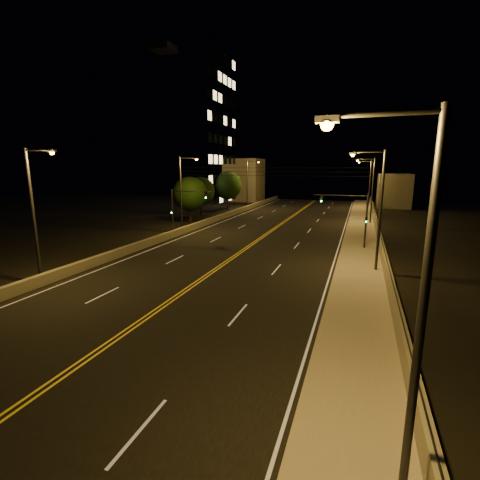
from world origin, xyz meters
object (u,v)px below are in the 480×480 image
(streetlight_5, at_px, (183,189))
(tree_2, at_px, (228,186))
(streetlight_4, at_px, (36,208))
(streetlight_0, at_px, (410,292))
(tree_1, at_px, (201,191))
(building_tower, at_px, (167,132))
(streetlight_1, at_px, (377,204))
(streetlight_3, at_px, (368,181))
(traffic_signal_right, at_px, (355,214))
(tree_0, at_px, (190,194))
(streetlight_6, at_px, (249,181))
(streetlight_2, at_px, (371,187))
(traffic_signal_left, at_px, (181,207))

(streetlight_5, xyz_separation_m, tree_2, (-3.52, 23.96, -0.76))
(streetlight_4, xyz_separation_m, streetlight_5, (0.00, 20.29, 0.00))
(streetlight_0, distance_m, tree_2, 59.08)
(tree_1, bearing_deg, building_tower, 138.61)
(streetlight_1, relative_size, streetlight_5, 1.00)
(streetlight_3, xyz_separation_m, traffic_signal_right, (-1.60, -36.47, -1.75))
(streetlight_4, distance_m, tree_2, 44.39)
(tree_2, bearing_deg, streetlight_3, 21.15)
(streetlight_0, relative_size, streetlight_3, 1.00)
(traffic_signal_right, bearing_deg, building_tower, 142.35)
(streetlight_3, bearing_deg, tree_2, -158.85)
(tree_0, relative_size, tree_2, 0.92)
(tree_1, height_order, tree_2, tree_2)
(streetlight_4, bearing_deg, building_tower, 110.34)
(streetlight_3, height_order, traffic_signal_right, streetlight_3)
(streetlight_6, relative_size, tree_0, 1.38)
(streetlight_3, bearing_deg, tree_0, -131.84)
(streetlight_2, bearing_deg, streetlight_3, 90.00)
(traffic_signal_right, relative_size, building_tower, 0.18)
(streetlight_4, distance_m, streetlight_6, 46.14)
(streetlight_4, bearing_deg, tree_2, 94.54)
(traffic_signal_left, relative_size, tree_2, 0.76)
(streetlight_3, relative_size, streetlight_4, 1.00)
(traffic_signal_right, xyz_separation_m, tree_0, (-22.43, 9.64, 0.64))
(streetlight_6, distance_m, traffic_signal_right, 34.95)
(streetlight_0, height_order, tree_2, streetlight_0)
(traffic_signal_right, distance_m, building_tower, 47.86)
(traffic_signal_left, height_order, tree_1, tree_1)
(streetlight_1, xyz_separation_m, building_tower, (-38.43, 35.88, 9.46))
(streetlight_0, bearing_deg, streetlight_5, 125.92)
(streetlight_2, bearing_deg, streetlight_4, -122.46)
(tree_2, bearing_deg, streetlight_4, -85.46)
(streetlight_0, relative_size, streetlight_6, 1.00)
(tree_2, bearing_deg, streetlight_5, -81.65)
(streetlight_2, xyz_separation_m, traffic_signal_right, (-1.60, -16.28, -1.75))
(traffic_signal_left, bearing_deg, streetlight_5, 112.69)
(streetlight_5, xyz_separation_m, building_tower, (-16.99, 25.56, 9.46))
(tree_0, bearing_deg, streetlight_3, 48.16)
(streetlight_4, distance_m, streetlight_5, 20.29)
(streetlight_3, bearing_deg, building_tower, -168.16)
(tree_0, bearing_deg, streetlight_1, -35.45)
(streetlight_0, bearing_deg, streetlight_4, 156.54)
(streetlight_5, relative_size, tree_2, 1.28)
(building_tower, relative_size, tree_1, 4.84)
(streetlight_2, distance_m, traffic_signal_left, 26.03)
(streetlight_0, distance_m, streetlight_2, 43.01)
(streetlight_4, bearing_deg, streetlight_5, 90.00)
(streetlight_5, relative_size, traffic_signal_left, 1.67)
(streetlight_3, bearing_deg, streetlight_0, -90.00)
(streetlight_4, bearing_deg, traffic_signal_left, 86.07)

